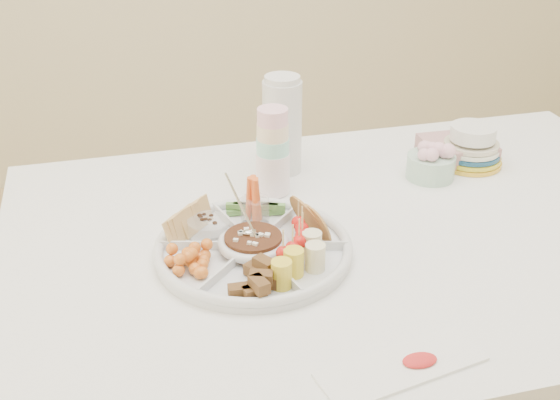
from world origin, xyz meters
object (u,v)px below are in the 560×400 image
object	(u,v)px
party_tray	(253,246)
plate_stack	(471,145)
dining_table	(362,367)
thermos	(282,124)

from	to	relation	value
party_tray	plate_stack	world-z (taller)	plate_stack
dining_table	plate_stack	distance (m)	0.60
thermos	plate_stack	distance (m)	0.47
thermos	plate_stack	size ratio (longest dim) A/B	1.54
party_tray	thermos	xyz separation A→B (m)	(0.15, 0.36, 0.10)
dining_table	thermos	world-z (taller)	thermos
thermos	plate_stack	bearing A→B (deg)	-10.55
party_tray	thermos	size ratio (longest dim) A/B	1.57
party_tray	dining_table	bearing A→B (deg)	9.08
party_tray	plate_stack	distance (m)	0.67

